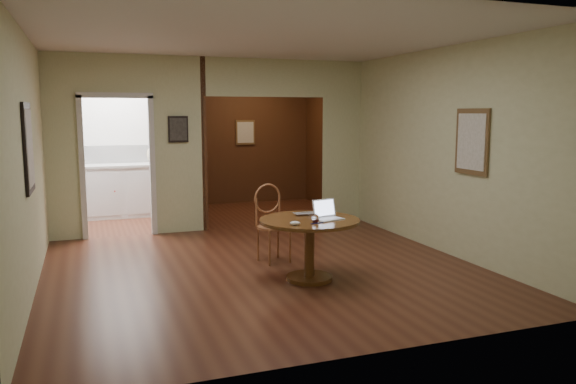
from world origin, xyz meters
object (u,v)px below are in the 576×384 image
object	(u,v)px
chair	(271,218)
closed_laptop	(311,214)
open_laptop	(326,213)
dining_table	(309,235)

from	to	relation	value
chair	closed_laptop	world-z (taller)	chair
chair	open_laptop	distance (m)	1.05
closed_laptop	dining_table	bearing A→B (deg)	-114.70
open_laptop	closed_laptop	distance (m)	0.26
dining_table	chair	world-z (taller)	chair
closed_laptop	open_laptop	bearing A→B (deg)	-69.50
chair	dining_table	bearing A→B (deg)	-93.44
dining_table	closed_laptop	distance (m)	0.29
open_laptop	dining_table	bearing A→B (deg)	149.38
dining_table	chair	xyz separation A→B (m)	(-0.14, 0.93, 0.03)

